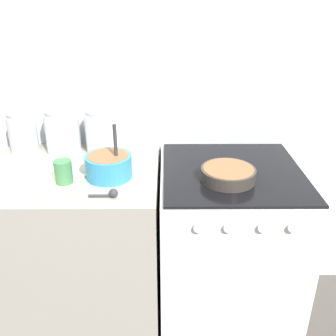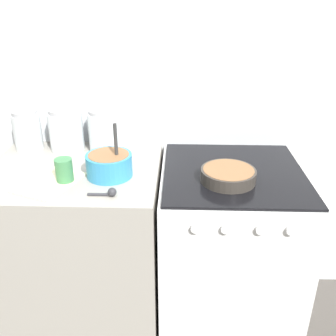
% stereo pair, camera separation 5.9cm
% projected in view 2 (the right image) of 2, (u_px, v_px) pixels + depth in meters
% --- Properties ---
extents(wall_back, '(4.60, 0.05, 2.40)m').
position_uv_depth(wall_back, '(162.00, 91.00, 1.94)').
color(wall_back, silver).
rests_on(wall_back, ground_plane).
extents(countertop_cabinet, '(0.80, 0.68, 0.92)m').
position_uv_depth(countertop_cabinet, '(82.00, 249.00, 1.94)').
color(countertop_cabinet, '#9E998E').
rests_on(countertop_cabinet, ground_plane).
extents(stove, '(0.66, 0.69, 0.92)m').
position_uv_depth(stove, '(227.00, 252.00, 1.91)').
color(stove, silver).
rests_on(stove, ground_plane).
extents(mixing_bowl, '(0.20, 0.20, 0.24)m').
position_uv_depth(mixing_bowl, '(109.00, 164.00, 1.65)').
color(mixing_bowl, '#338CBF').
rests_on(mixing_bowl, countertop_cabinet).
extents(baking_pan, '(0.24, 0.24, 0.06)m').
position_uv_depth(baking_pan, '(228.00, 175.00, 1.61)').
color(baking_pan, '#38332D').
rests_on(baking_pan, stove).
extents(storage_jar_left, '(0.14, 0.14, 0.20)m').
position_uv_depth(storage_jar_left, '(28.00, 133.00, 1.92)').
color(storage_jar_left, silver).
rests_on(storage_jar_left, countertop_cabinet).
extents(storage_jar_middle, '(0.17, 0.17, 0.22)m').
position_uv_depth(storage_jar_middle, '(66.00, 132.00, 1.91)').
color(storage_jar_middle, silver).
rests_on(storage_jar_middle, countertop_cabinet).
extents(storage_jar_right, '(0.17, 0.17, 0.22)m').
position_uv_depth(storage_jar_right, '(105.00, 133.00, 1.91)').
color(storage_jar_right, silver).
rests_on(storage_jar_right, countertop_cabinet).
extents(tin_can, '(0.07, 0.07, 0.11)m').
position_uv_depth(tin_can, '(64.00, 171.00, 1.60)').
color(tin_can, '#3F7F4C').
rests_on(tin_can, countertop_cabinet).
extents(recipe_page, '(0.29, 0.33, 0.01)m').
position_uv_depth(recipe_page, '(50.00, 182.00, 1.61)').
color(recipe_page, beige).
rests_on(recipe_page, countertop_cabinet).
extents(measuring_spoon, '(0.12, 0.04, 0.04)m').
position_uv_depth(measuring_spoon, '(109.00, 193.00, 1.50)').
color(measuring_spoon, '#333338').
rests_on(measuring_spoon, countertop_cabinet).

